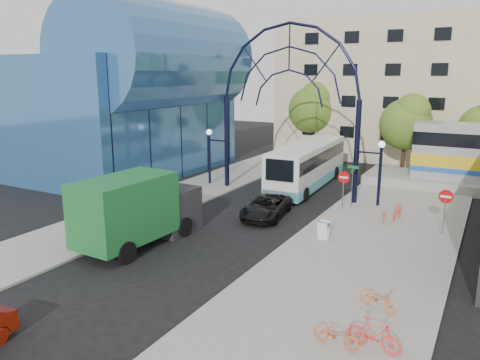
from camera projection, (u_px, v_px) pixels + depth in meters
The scene contains 20 objects.
ground at pixel (169, 260), 22.22m from camera, with size 120.00×120.00×0.00m, color black.
sidewalk_east at pixel (358, 262), 21.85m from camera, with size 8.00×56.00×0.12m, color gray.
plaza_west at pixel (145, 209), 30.39m from camera, with size 5.00×50.00×0.12m, color gray.
gateway_arch at pixel (289, 75), 32.25m from camera, with size 13.64×0.44×12.10m.
stop_sign at pixel (344, 181), 29.75m from camera, with size 0.80×0.07×2.50m.
do_not_enter_sign at pixel (446, 201), 25.12m from camera, with size 0.76×0.07×2.48m.
street_name_sign at pixel (353, 178), 30.04m from camera, with size 0.70×0.70×2.80m.
sandwich_board at pixel (324, 228), 24.51m from camera, with size 0.55×0.61×0.99m.
transit_hall at pixel (131, 96), 40.73m from camera, with size 16.50×18.00×14.50m.
apartment_block at pixel (384, 89), 49.55m from camera, with size 20.00×12.10×14.00m.
tree_north_a at pixel (407, 121), 40.42m from camera, with size 4.48×4.48×7.00m.
tree_north_b at pixel (314, 107), 48.40m from camera, with size 5.12×5.12×8.00m.
city_bus at pixel (308, 164), 36.48m from camera, with size 3.31×12.20×3.32m.
green_truck at pixel (139, 209), 24.02m from camera, with size 3.10×7.43×3.70m.
black_suv at pixel (266, 207), 28.73m from camera, with size 2.21×4.79×1.33m, color black.
bike_near_a at pixel (385, 215), 27.61m from camera, with size 0.54×1.56×0.82m, color orange.
bike_near_b at pixel (397, 211), 28.03m from camera, with size 0.48×1.71×1.03m, color #F75231.
bike_far_a at pixel (378, 298), 17.28m from camera, with size 0.60×1.71×0.90m, color orange.
bike_far_b at pixel (375, 335), 14.71m from camera, with size 0.50×1.76×1.06m, color red.
bike_far_c at pixel (336, 334), 14.94m from camera, with size 0.56×1.60×0.84m, color #D65F2A.
Camera 1 is at (13.03, -16.56, 8.70)m, focal length 35.00 mm.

